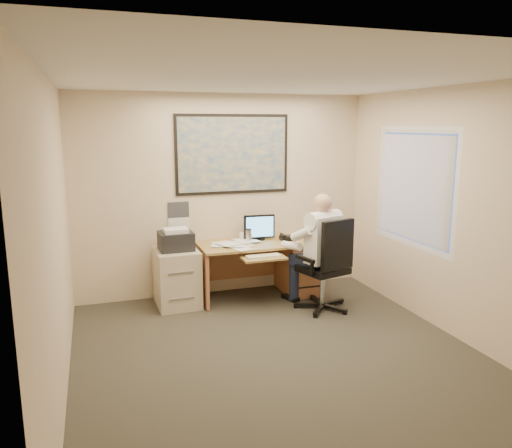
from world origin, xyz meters
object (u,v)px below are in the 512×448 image
object	(u,v)px
filing_cabinet	(177,272)
person	(322,252)
office_chair	(323,284)
desk	(281,262)

from	to	relation	value
filing_cabinet	person	world-z (taller)	person
filing_cabinet	office_chair	size ratio (longest dim) A/B	0.86
person	filing_cabinet	bearing A→B (deg)	139.97
desk	filing_cabinet	world-z (taller)	desk
filing_cabinet	office_chair	bearing A→B (deg)	-25.82
desk	person	world-z (taller)	person
office_chair	person	bearing A→B (deg)	65.15
desk	filing_cabinet	bearing A→B (deg)	-179.58
desk	person	size ratio (longest dim) A/B	1.09
filing_cabinet	person	xyz separation A→B (m)	(1.71, -0.67, 0.30)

